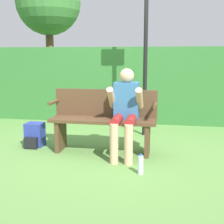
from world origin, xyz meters
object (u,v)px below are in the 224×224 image
at_px(water_bottle, 141,165).
at_px(signpost, 146,42).
at_px(park_bench, 104,119).
at_px(tree, 48,4).
at_px(person_seated, 125,108).
at_px(backpack, 35,135).

relative_size(water_bottle, signpost, 0.09).
bearing_deg(park_bench, signpost, 64.02).
relative_size(signpost, tree, 0.73).
distance_m(person_seated, water_bottle, 0.91).
bearing_deg(park_bench, water_bottle, -53.09).
height_order(park_bench, person_seated, person_seated).
relative_size(person_seated, signpost, 0.44).
distance_m(park_bench, backpack, 1.14).
xyz_separation_m(person_seated, signpost, (0.17, 1.19, 0.93)).
bearing_deg(person_seated, water_bottle, -67.26).
xyz_separation_m(water_bottle, signpost, (-0.10, 1.85, 1.49)).
bearing_deg(tree, person_seated, -58.23).
distance_m(park_bench, signpost, 1.62).
height_order(park_bench, backpack, park_bench).
xyz_separation_m(backpack, water_bottle, (1.71, -0.86, -0.06)).
height_order(person_seated, water_bottle, person_seated).
relative_size(park_bench, tree, 0.40).
bearing_deg(park_bench, tree, 119.47).
relative_size(backpack, tree, 0.10).
relative_size(backpack, signpost, 0.13).
bearing_deg(person_seated, park_bench, 155.80).
distance_m(park_bench, person_seated, 0.41).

